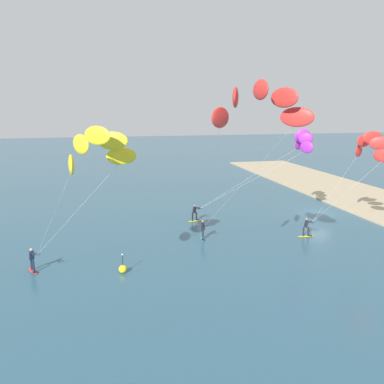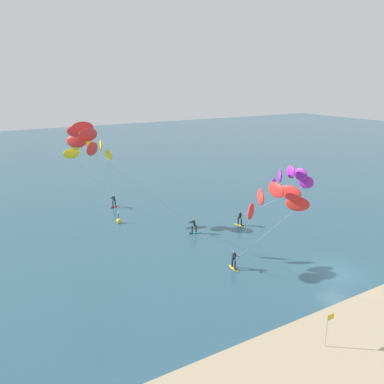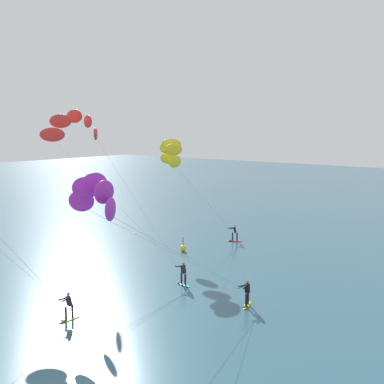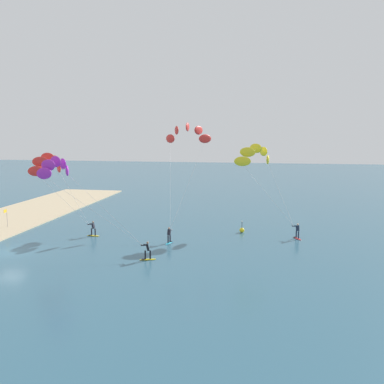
% 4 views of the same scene
% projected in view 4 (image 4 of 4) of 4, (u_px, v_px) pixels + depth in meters
% --- Properties ---
extents(ground_plane, '(240.00, 240.00, 0.00)m').
position_uv_depth(ground_plane, '(10.00, 252.00, 38.21)').
color(ground_plane, '#2D566B').
extents(kitesurfer_nearshore, '(5.44, 7.13, 9.09)m').
position_uv_depth(kitesurfer_nearshore, '(50.00, 166.00, 44.44)').
color(kitesurfer_nearshore, yellow).
rests_on(kitesurfer_nearshore, ground).
extents(kitesurfer_mid_water, '(5.14, 11.71, 9.05)m').
position_uv_depth(kitesurfer_mid_water, '(60.00, 171.00, 38.72)').
color(kitesurfer_mid_water, yellow).
rests_on(kitesurfer_mid_water, ground).
extents(kitesurfer_far_out, '(13.04, 6.07, 12.55)m').
position_uv_depth(kitesurfer_far_out, '(187.00, 136.00, 50.27)').
color(kitesurfer_far_out, '#23ADD1').
rests_on(kitesurfer_far_out, ground).
extents(kitesurfer_downwind, '(7.44, 7.56, 10.04)m').
position_uv_depth(kitesurfer_downwind, '(257.00, 157.00, 46.41)').
color(kitesurfer_downwind, red).
rests_on(kitesurfer_downwind, ground).
extents(marker_buoy, '(0.56, 0.56, 1.38)m').
position_uv_depth(marker_buoy, '(242.00, 230.00, 45.62)').
color(marker_buoy, yellow).
rests_on(marker_buoy, ground).
extents(beach_flag, '(0.56, 0.05, 2.20)m').
position_uv_depth(beach_flag, '(6.00, 214.00, 47.35)').
color(beach_flag, gray).
rests_on(beach_flag, sand_strip).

